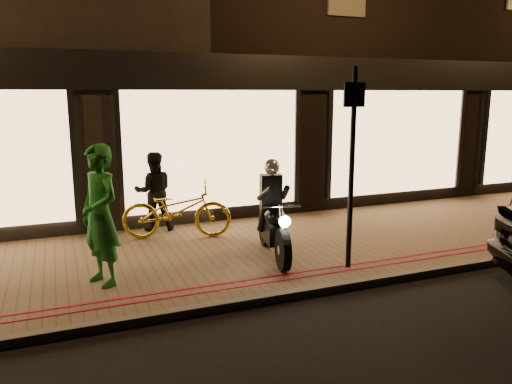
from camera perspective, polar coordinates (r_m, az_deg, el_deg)
ground at (r=6.94m, az=5.21°, el=-12.10°), size 90.00×90.00×0.00m
sidewalk at (r=8.63m, az=-0.88°, el=-6.88°), size 50.00×4.00×0.12m
kerb_stone at (r=6.96m, az=5.03°, el=-11.50°), size 50.00×0.14×0.12m
red_kerb_lines at (r=7.35m, az=3.25°, el=-9.67°), size 50.00×0.26×0.01m
building_row at (r=15.01m, az=-11.00°, el=16.81°), size 48.00×10.11×8.50m
motorcycle at (r=8.08m, az=1.97°, el=-3.16°), size 0.70×1.93×1.59m
sign_post at (r=7.50m, az=10.92°, el=3.79°), size 0.35×0.08×3.00m
bicycle_gold at (r=9.24m, az=-9.03°, el=-2.06°), size 2.09×1.19×1.04m
person_green at (r=7.15m, az=-17.37°, el=-2.56°), size 0.74×0.85×1.96m
person_dark at (r=9.78m, az=-11.60°, el=0.06°), size 0.80×0.65×1.53m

